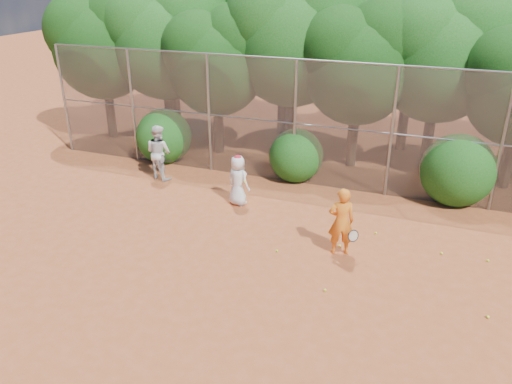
% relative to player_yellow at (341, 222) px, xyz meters
% --- Properties ---
extents(ground, '(80.00, 80.00, 0.00)m').
position_rel_player_yellow_xyz_m(ground, '(-1.38, -2.06, -0.88)').
color(ground, '#954521').
rests_on(ground, ground).
extents(fence_back, '(20.05, 0.09, 4.03)m').
position_rel_player_yellow_xyz_m(fence_back, '(-1.50, 3.94, 1.18)').
color(fence_back, gray).
rests_on(fence_back, ground).
extents(tree_0, '(4.38, 3.81, 6.00)m').
position_rel_player_yellow_xyz_m(tree_0, '(-10.83, 5.97, 3.06)').
color(tree_0, black).
rests_on(tree_0, ground).
extents(tree_1, '(4.64, 4.03, 6.35)m').
position_rel_player_yellow_xyz_m(tree_1, '(-8.32, 6.48, 3.29)').
color(tree_1, black).
rests_on(tree_1, ground).
extents(tree_2, '(3.99, 3.47, 5.47)m').
position_rel_player_yellow_xyz_m(tree_2, '(-5.83, 5.77, 2.71)').
color(tree_2, black).
rests_on(tree_2, ground).
extents(tree_3, '(4.89, 4.26, 6.70)m').
position_rel_player_yellow_xyz_m(tree_3, '(-3.32, 6.78, 3.52)').
color(tree_3, black).
rests_on(tree_3, ground).
extents(tree_4, '(4.19, 3.64, 5.73)m').
position_rel_player_yellow_xyz_m(tree_4, '(-0.83, 6.17, 2.88)').
color(tree_4, black).
rests_on(tree_4, ground).
extents(tree_5, '(4.51, 3.92, 6.17)m').
position_rel_player_yellow_xyz_m(tree_5, '(1.67, 6.98, 3.17)').
color(tree_5, black).
rests_on(tree_5, ground).
extents(tree_9, '(4.83, 4.20, 6.62)m').
position_rel_player_yellow_xyz_m(tree_9, '(-9.32, 8.78, 3.46)').
color(tree_9, black).
rests_on(tree_9, ground).
extents(tree_10, '(5.15, 4.48, 7.06)m').
position_rel_player_yellow_xyz_m(tree_10, '(-4.32, 8.98, 3.75)').
color(tree_10, black).
rests_on(tree_10, ground).
extents(tree_11, '(4.64, 4.03, 6.35)m').
position_rel_player_yellow_xyz_m(tree_11, '(0.68, 8.58, 3.29)').
color(tree_11, black).
rests_on(tree_11, ground).
extents(bush_0, '(2.00, 2.00, 2.00)m').
position_rel_player_yellow_xyz_m(bush_0, '(-7.38, 4.24, 0.12)').
color(bush_0, '#134912').
rests_on(bush_0, ground).
extents(bush_1, '(1.80, 1.80, 1.80)m').
position_rel_player_yellow_xyz_m(bush_1, '(-2.38, 4.24, 0.02)').
color(bush_1, '#134912').
rests_on(bush_1, ground).
extents(bush_2, '(2.20, 2.20, 2.20)m').
position_rel_player_yellow_xyz_m(bush_2, '(2.62, 4.24, 0.22)').
color(bush_2, '#134912').
rests_on(bush_2, ground).
extents(player_yellow, '(0.86, 0.65, 1.75)m').
position_rel_player_yellow_xyz_m(player_yellow, '(0.00, 0.00, 0.00)').
color(player_yellow, orange).
rests_on(player_yellow, ground).
extents(player_teen, '(0.86, 0.70, 1.56)m').
position_rel_player_yellow_xyz_m(player_teen, '(-3.44, 1.72, -0.10)').
color(player_teen, white).
rests_on(player_teen, ground).
extents(player_white, '(1.04, 0.90, 1.84)m').
position_rel_player_yellow_xyz_m(player_white, '(-6.67, 2.67, 0.05)').
color(player_white, silver).
rests_on(player_white, ground).
extents(ball_0, '(0.07, 0.07, 0.07)m').
position_rel_player_yellow_xyz_m(ball_0, '(-0.04, 0.27, -0.84)').
color(ball_0, '#CADF28').
rests_on(ball_0, ground).
extents(ball_1, '(0.07, 0.07, 0.07)m').
position_rel_player_yellow_xyz_m(ball_1, '(2.42, 0.81, -0.84)').
color(ball_1, '#CADF28').
rests_on(ball_1, ground).
extents(ball_2, '(0.07, 0.07, 0.07)m').
position_rel_player_yellow_xyz_m(ball_2, '(0.06, -1.74, -0.84)').
color(ball_2, '#CADF28').
rests_on(ball_2, ground).
extents(ball_3, '(0.07, 0.07, 0.07)m').
position_rel_player_yellow_xyz_m(ball_3, '(3.38, -1.47, -0.84)').
color(ball_3, '#CADF28').
rests_on(ball_3, ground).
extents(ball_4, '(0.07, 0.07, 0.07)m').
position_rel_player_yellow_xyz_m(ball_4, '(-1.46, -0.53, -0.84)').
color(ball_4, '#CADF28').
rests_on(ball_4, ground).
extents(ball_5, '(0.07, 0.07, 0.07)m').
position_rel_player_yellow_xyz_m(ball_5, '(3.48, 0.84, -0.84)').
color(ball_5, '#CADF28').
rests_on(ball_5, ground).
extents(ball_6, '(0.07, 0.07, 0.07)m').
position_rel_player_yellow_xyz_m(ball_6, '(0.73, 1.27, -0.84)').
color(ball_6, '#CADF28').
rests_on(ball_6, ground).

